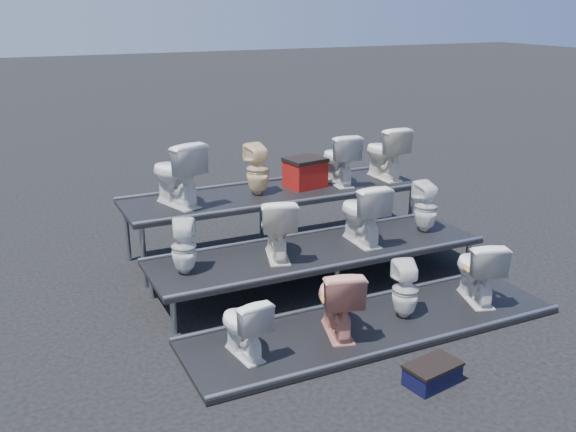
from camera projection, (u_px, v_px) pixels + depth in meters
name	position (u px, v px, depth m)	size (l,w,h in m)	color
ground	(317.00, 283.00, 8.08)	(80.00, 80.00, 0.00)	black
tier_front	(373.00, 326.00, 6.95)	(4.20, 1.20, 0.06)	black
tier_mid	(318.00, 267.00, 8.00)	(4.20, 1.20, 0.46)	black
tier_back	(275.00, 221.00, 9.06)	(4.20, 1.20, 0.86)	black
toilet_0	(243.00, 325.00, 6.23)	(0.36, 0.63, 0.64)	silver
toilet_1	(338.00, 299.00, 6.64)	(0.42, 0.74, 0.76)	tan
toilet_2	(405.00, 290.00, 7.00)	(0.29, 0.30, 0.64)	silver
toilet_3	(477.00, 269.00, 7.39)	(0.42, 0.74, 0.76)	silver
toilet_4	(184.00, 247.00, 7.14)	(0.28, 0.29, 0.62)	silver
toilet_5	(277.00, 227.00, 7.59)	(0.42, 0.74, 0.76)	white
toilet_6	(362.00, 213.00, 8.06)	(0.44, 0.77, 0.79)	silver
toilet_7	(426.00, 207.00, 8.48)	(0.30, 0.31, 0.67)	silver
toilet_8	(176.00, 173.00, 8.22)	(0.47, 0.83, 0.85)	silver
toilet_9	(258.00, 169.00, 8.71)	(0.31, 0.32, 0.70)	beige
toilet_10	(339.00, 159.00, 9.22)	(0.42, 0.73, 0.75)	silver
toilet_11	(385.00, 152.00, 9.53)	(0.44, 0.77, 0.79)	white
red_crate	(305.00, 174.00, 9.12)	(0.51, 0.41, 0.37)	#9E1711
step_stool	(432.00, 375.00, 5.93)	(0.50, 0.30, 0.18)	black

